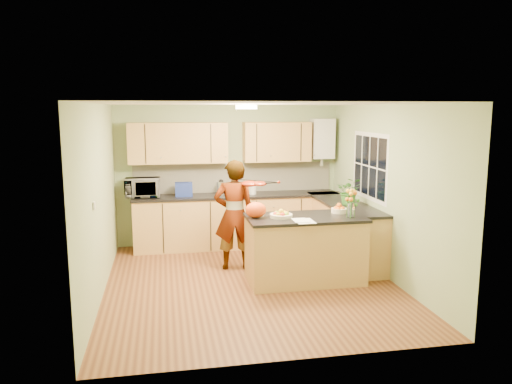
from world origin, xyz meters
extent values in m
plane|color=#5C301A|center=(0.00, 0.00, 0.00)|extent=(4.50, 4.50, 0.00)
cube|color=silver|center=(0.00, 0.00, 2.50)|extent=(4.00, 4.50, 0.02)
cube|color=#92A878|center=(0.00, 2.25, 1.25)|extent=(4.00, 0.02, 2.50)
cube|color=#92A878|center=(0.00, -2.25, 1.25)|extent=(4.00, 0.02, 2.50)
cube|color=#92A878|center=(-2.00, 0.00, 1.25)|extent=(0.02, 4.50, 2.50)
cube|color=#92A878|center=(2.00, 0.00, 1.25)|extent=(0.02, 4.50, 2.50)
cube|color=#B9844A|center=(0.10, 1.95, 0.45)|extent=(3.60, 0.60, 0.90)
cube|color=black|center=(0.10, 1.94, 0.92)|extent=(3.64, 0.62, 0.04)
cube|color=#B9844A|center=(1.70, 0.85, 0.45)|extent=(0.60, 2.20, 0.90)
cube|color=black|center=(1.69, 0.85, 0.92)|extent=(0.62, 2.24, 0.04)
cube|color=silver|center=(0.10, 2.23, 1.20)|extent=(3.60, 0.02, 0.52)
cube|color=#B9844A|center=(-0.90, 2.08, 1.85)|extent=(1.70, 0.34, 0.70)
cube|color=#B9844A|center=(0.85, 2.08, 1.85)|extent=(1.20, 0.34, 0.70)
cube|color=silver|center=(1.70, 2.09, 1.90)|extent=(0.40, 0.30, 0.72)
cylinder|color=#B7B7BC|center=(1.70, 2.09, 1.50)|extent=(0.06, 0.06, 0.20)
cube|color=silver|center=(1.99, 0.60, 1.55)|extent=(0.01, 1.30, 1.05)
cube|color=black|center=(1.99, 0.60, 1.55)|extent=(0.01, 1.18, 0.92)
cube|color=silver|center=(-1.99, -0.60, 1.30)|extent=(0.02, 0.09, 0.09)
cylinder|color=#FFEABF|center=(0.00, 0.30, 2.46)|extent=(0.30, 0.30, 0.06)
cylinder|color=silver|center=(0.00, 0.30, 2.49)|extent=(0.10, 0.10, 0.02)
cube|color=#B9844A|center=(0.78, -0.06, 0.45)|extent=(1.61, 0.80, 0.90)
cube|color=black|center=(0.78, -0.06, 0.92)|extent=(1.65, 0.84, 0.04)
cylinder|color=beige|center=(0.43, -0.06, 0.97)|extent=(0.32, 0.32, 0.05)
cylinder|color=beige|center=(1.33, 0.09, 0.98)|extent=(0.23, 0.23, 0.07)
cylinder|color=silver|center=(1.38, -0.24, 1.04)|extent=(0.10, 0.10, 0.20)
ellipsoid|color=#F54A14|center=(0.08, -0.01, 1.05)|extent=(0.36, 0.34, 0.22)
cube|color=white|center=(0.68, -0.36, 0.95)|extent=(0.24, 0.33, 0.01)
imported|color=tan|center=(-0.12, 0.70, 0.84)|extent=(0.65, 0.45, 1.69)
imported|color=silver|center=(-1.53, 1.99, 1.10)|extent=(0.59, 0.40, 0.32)
cube|color=navy|center=(-0.83, 1.95, 1.06)|extent=(0.30, 0.22, 0.23)
cylinder|color=#B7B7BC|center=(-0.17, 1.98, 1.05)|extent=(0.17, 0.17, 0.23)
sphere|color=black|center=(-0.17, 1.98, 1.21)|extent=(0.08, 0.08, 0.08)
cylinder|color=beige|center=(0.28, 1.97, 1.03)|extent=(0.12, 0.12, 0.17)
cylinder|color=silver|center=(0.38, 1.91, 1.03)|extent=(0.15, 0.15, 0.18)
imported|color=#347025|center=(1.70, 0.66, 1.16)|extent=(0.48, 0.45, 0.43)
camera|label=1|loc=(-1.16, -6.66, 2.43)|focal=35.00mm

